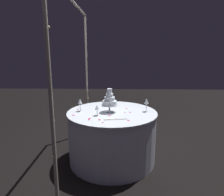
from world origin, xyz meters
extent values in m
plane|color=black|center=(0.00, 0.00, 0.00)|extent=(12.00, 12.00, 0.00)
cylinder|color=#B7B29E|center=(-1.00, 0.50, 1.08)|extent=(0.04, 0.04, 2.16)
cylinder|color=#B7B29E|center=(1.00, 0.50, 1.08)|extent=(0.04, 0.04, 2.16)
cylinder|color=#B7B29E|center=(0.00, 0.50, 2.16)|extent=(1.99, 0.04, 0.04)
sphere|color=#F9EAB2|center=(-1.01, 0.51, 0.58)|extent=(0.02, 0.02, 0.02)
sphere|color=#F9EAB2|center=(0.99, 0.48, 0.70)|extent=(0.02, 0.02, 0.02)
sphere|color=#F9EAB2|center=(-0.98, 0.52, 1.69)|extent=(0.02, 0.02, 0.02)
sphere|color=#F9EAB2|center=(1.00, 0.49, 0.84)|extent=(0.02, 0.02, 0.02)
sphere|color=#F9EAB2|center=(-0.99, 0.51, 0.75)|extent=(0.02, 0.02, 0.02)
sphere|color=#F9EAB2|center=(0.99, 0.49, 0.29)|extent=(0.02, 0.02, 0.02)
sphere|color=#F9EAB2|center=(0.00, 0.50, 2.16)|extent=(0.02, 0.02, 0.02)
sphere|color=#F9EAB2|center=(-0.98, 0.48, 1.72)|extent=(0.02, 0.02, 0.02)
sphere|color=#F9EAB2|center=(1.00, 0.50, 0.62)|extent=(0.02, 0.02, 0.02)
sphere|color=#F9EAB2|center=(0.39, 0.50, 2.16)|extent=(0.02, 0.02, 0.02)
sphere|color=#F9EAB2|center=(-0.99, 0.51, 1.83)|extent=(0.02, 0.02, 0.02)
sphere|color=#F9EAB2|center=(0.99, 0.51, 2.06)|extent=(0.02, 0.02, 0.02)
sphere|color=#F9EAB2|center=(0.74, 0.51, 2.16)|extent=(0.02, 0.02, 0.02)
sphere|color=#F9EAB2|center=(-1.00, 0.51, 0.16)|extent=(0.02, 0.02, 0.02)
sphere|color=#F9EAB2|center=(1.01, 0.51, 0.70)|extent=(0.02, 0.02, 0.02)
cylinder|color=silver|center=(0.00, 0.00, 0.35)|extent=(1.22, 1.22, 0.71)
cylinder|color=silver|center=(0.00, 0.00, 0.72)|extent=(1.25, 1.25, 0.02)
cylinder|color=silver|center=(-0.02, 0.03, 0.73)|extent=(0.11, 0.11, 0.01)
cylinder|color=silver|center=(-0.02, 0.03, 0.78)|extent=(0.02, 0.02, 0.09)
cylinder|color=silver|center=(-0.02, 0.03, 0.83)|extent=(0.22, 0.22, 0.01)
cylinder|color=white|center=(-0.02, 0.03, 0.86)|extent=(0.20, 0.20, 0.05)
cylinder|color=white|center=(-0.02, 0.03, 0.91)|extent=(0.14, 0.14, 0.05)
cylinder|color=white|center=(-0.02, 0.03, 0.97)|extent=(0.10, 0.10, 0.05)
cylinder|color=white|center=(-0.02, 0.03, 1.02)|extent=(0.07, 0.07, 0.06)
cylinder|color=silver|center=(0.31, 0.12, 0.73)|extent=(0.06, 0.06, 0.00)
cylinder|color=silver|center=(0.31, 0.12, 0.77)|extent=(0.01, 0.01, 0.09)
cone|color=silver|center=(0.31, 0.12, 0.84)|extent=(0.06, 0.06, 0.05)
cylinder|color=silver|center=(0.02, -0.48, 0.73)|extent=(0.06, 0.06, 0.00)
cylinder|color=silver|center=(0.02, -0.48, 0.78)|extent=(0.01, 0.01, 0.11)
cone|color=silver|center=(0.02, -0.48, 0.88)|extent=(0.06, 0.06, 0.07)
cylinder|color=silver|center=(0.01, 0.45, 0.73)|extent=(0.06, 0.06, 0.00)
cylinder|color=silver|center=(0.01, 0.45, 0.78)|extent=(0.01, 0.01, 0.11)
cone|color=silver|center=(0.01, 0.45, 0.87)|extent=(0.06, 0.06, 0.07)
cylinder|color=silver|center=(-0.18, 0.19, 0.73)|extent=(0.06, 0.06, 0.00)
cylinder|color=silver|center=(-0.18, 0.19, 0.77)|extent=(0.01, 0.01, 0.08)
cone|color=silver|center=(-0.18, 0.19, 0.84)|extent=(0.06, 0.06, 0.05)
cube|color=silver|center=(-0.33, -0.09, 0.73)|extent=(0.06, 0.22, 0.01)
cube|color=white|center=(-0.36, 0.04, 0.73)|extent=(0.04, 0.09, 0.01)
ellipsoid|color=#C61951|center=(-0.32, -0.06, 0.73)|extent=(0.03, 0.03, 0.00)
ellipsoid|color=#C61951|center=(-0.03, -0.18, 0.73)|extent=(0.03, 0.03, 0.00)
ellipsoid|color=#C61951|center=(-0.32, 0.27, 0.73)|extent=(0.04, 0.05, 0.00)
ellipsoid|color=#C61951|center=(-0.03, -0.25, 0.73)|extent=(0.02, 0.03, 0.00)
ellipsoid|color=#C61951|center=(-0.45, 0.09, 0.73)|extent=(0.03, 0.03, 0.00)
ellipsoid|color=#C61951|center=(0.11, 0.50, 0.73)|extent=(0.03, 0.04, 0.00)
ellipsoid|color=#C61951|center=(-0.36, 0.27, 0.73)|extent=(0.04, 0.03, 0.00)
ellipsoid|color=#C61951|center=(-0.37, -0.21, 0.73)|extent=(0.04, 0.04, 0.00)
ellipsoid|color=#C61951|center=(-0.19, 0.03, 0.73)|extent=(0.05, 0.05, 0.00)
ellipsoid|color=#C61951|center=(-0.19, 0.50, 0.73)|extent=(0.04, 0.05, 0.00)
ellipsoid|color=#C61951|center=(-0.36, 0.14, 0.73)|extent=(0.05, 0.05, 0.00)
ellipsoid|color=#C61951|center=(0.17, -0.21, 0.73)|extent=(0.04, 0.04, 0.00)
camera|label=1|loc=(-2.67, -0.09, 1.51)|focal=32.01mm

